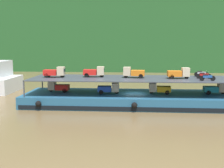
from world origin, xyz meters
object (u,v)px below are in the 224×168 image
mini_truck_lower_stern (58,87)px  mini_truck_upper_fore (133,72)px  mini_truck_lower_mid (159,88)px  mini_truck_upper_bow (179,73)px  mini_truck_lower_aft (109,88)px  mini_truck_lower_fore (215,89)px  motorcycle_upper_port (207,77)px  motorcycle_upper_centre (204,75)px  cargo_barge (134,99)px  mini_truck_upper_stern (55,72)px  motorcycle_upper_stbd (201,73)px  mini_truck_upper_mid (94,72)px

mini_truck_lower_stern → mini_truck_upper_fore: 10.13m
mini_truck_lower_mid → mini_truck_upper_bow: 3.11m
mini_truck_lower_mid → mini_truck_upper_bow: size_ratio=0.99×
mini_truck_lower_aft → mini_truck_lower_fore: 13.51m
motorcycle_upper_port → motorcycle_upper_centre: bearing=87.5°
cargo_barge → mini_truck_lower_fore: bearing=2.2°
mini_truck_upper_stern → mini_truck_lower_mid: bearing=-0.2°
mini_truck_upper_fore → motorcycle_upper_stbd: mini_truck_upper_fore is taller
mini_truck_lower_stern → mini_truck_lower_aft: size_ratio=0.99×
mini_truck_lower_fore → motorcycle_upper_stbd: 2.88m
mini_truck_lower_aft → motorcycle_upper_centre: motorcycle_upper_centre is taller
mini_truck_lower_stern → mini_truck_upper_mid: 5.19m
mini_truck_lower_stern → motorcycle_upper_centre: motorcycle_upper_centre is taller
motorcycle_upper_stbd → motorcycle_upper_centre: bearing=-94.5°
mini_truck_upper_stern → motorcycle_upper_centre: (19.06, -0.04, -0.26)m
mini_truck_upper_stern → motorcycle_upper_centre: mini_truck_upper_stern is taller
mini_truck_upper_fore → motorcycle_upper_stbd: size_ratio=1.47×
mini_truck_upper_stern → motorcycle_upper_port: 19.10m
mini_truck_lower_mid → motorcycle_upper_stbd: bearing=21.2°
mini_truck_lower_stern → mini_truck_lower_aft: (6.81, -0.85, 0.00)m
mini_truck_upper_bow → motorcycle_upper_stbd: bearing=34.5°
mini_truck_lower_mid → motorcycle_upper_port: (5.41, -2.17, 1.74)m
mini_truck_lower_mid → mini_truck_upper_mid: size_ratio=1.00×
mini_truck_lower_mid → motorcycle_upper_port: motorcycle_upper_port is taller
mini_truck_lower_mid → mini_truck_lower_stern: bearing=178.0°
mini_truck_lower_stern → motorcycle_upper_stbd: 19.07m
mini_truck_upper_mid → mini_truck_upper_bow: 10.87m
mini_truck_upper_stern → mini_truck_upper_fore: 10.25m
mini_truck_lower_fore → motorcycle_upper_stbd: size_ratio=1.47×
motorcycle_upper_port → motorcycle_upper_stbd: size_ratio=1.00×
mini_truck_upper_fore → mini_truck_lower_aft: bearing=-167.5°
mini_truck_upper_fore → mini_truck_upper_bow: size_ratio=1.00×
mini_truck_upper_bow → mini_truck_upper_mid: bearing=175.5°
mini_truck_lower_fore → mini_truck_lower_stern: bearing=179.8°
mini_truck_lower_mid → motorcycle_upper_port: size_ratio=1.45×
cargo_barge → mini_truck_lower_stern: bearing=177.3°
cargo_barge → mini_truck_lower_fore: size_ratio=10.11×
mini_truck_lower_mid → motorcycle_upper_stbd: size_ratio=1.45×
motorcycle_upper_port → motorcycle_upper_stbd: 4.37m
mini_truck_upper_mid → mini_truck_upper_stern: bearing=-171.8°
mini_truck_lower_fore → mini_truck_upper_mid: bearing=178.5°
motorcycle_upper_stbd → mini_truck_lower_mid: bearing=-158.8°
mini_truck_upper_mid → motorcycle_upper_centre: mini_truck_upper_mid is taller
mini_truck_lower_aft → motorcycle_upper_port: (11.84, -1.78, 1.74)m
mini_truck_upper_stern → mini_truck_upper_mid: (5.10, 0.73, 0.00)m
mini_truck_upper_fore → motorcycle_upper_stbd: (8.98, 1.89, -0.26)m
mini_truck_lower_aft → mini_truck_upper_bow: (8.82, 0.32, 2.00)m
cargo_barge → motorcycle_upper_port: 9.39m
mini_truck_upper_mid → mini_truck_upper_fore: (5.15, -0.49, 0.00)m
motorcycle_upper_port → motorcycle_upper_centre: 2.18m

